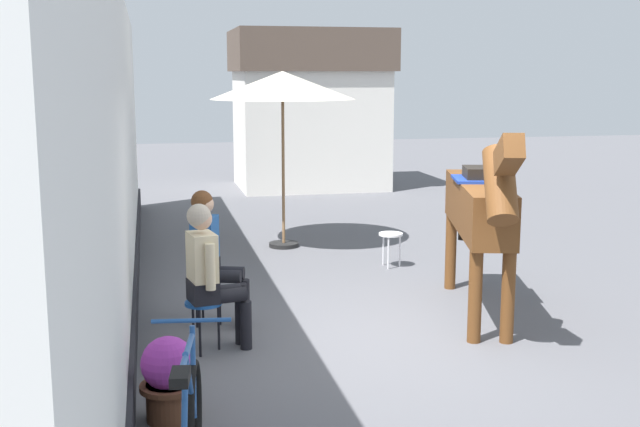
{
  "coord_description": "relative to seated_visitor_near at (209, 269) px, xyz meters",
  "views": [
    {
      "loc": [
        -2.2,
        -7.05,
        2.53
      ],
      "look_at": [
        -0.4,
        1.2,
        1.05
      ],
      "focal_mm": 44.57,
      "sensor_mm": 36.0,
      "label": 1
    }
  ],
  "objects": [
    {
      "name": "flower_planter_near",
      "position": [
        -0.42,
        -1.44,
        -0.44
      ],
      "size": [
        0.43,
        0.43,
        0.64
      ],
      "color": "brown",
      "rests_on": "ground_plane"
    },
    {
      "name": "saddled_horse_center",
      "position": [
        2.85,
        0.49,
        0.38
      ],
      "size": [
        1.04,
        2.93,
        2.06
      ],
      "color": "brown",
      "rests_on": "ground_plane"
    },
    {
      "name": "cafe_parasol",
      "position": [
        1.42,
        4.32,
        1.59
      ],
      "size": [
        2.1,
        2.1,
        2.58
      ],
      "color": "black",
      "rests_on": "ground_plane"
    },
    {
      "name": "seated_visitor_near",
      "position": [
        0.0,
        0.0,
        0.0
      ],
      "size": [
        0.61,
        0.48,
        1.39
      ],
      "color": "#194C99",
      "rests_on": "ground_plane"
    },
    {
      "name": "ground_plane",
      "position": [
        1.69,
        2.95,
        -0.78
      ],
      "size": [
        40.0,
        40.0,
        0.0
      ],
      "primitive_type": "plane",
      "color": "#56565B"
    },
    {
      "name": "pub_facade_wall",
      "position": [
        -0.86,
        1.45,
        0.76
      ],
      "size": [
        0.34,
        14.0,
        3.4
      ],
      "color": "white",
      "rests_on": "ground_plane"
    },
    {
      "name": "distant_cottage",
      "position": [
        3.09,
        10.49,
        1.02
      ],
      "size": [
        3.4,
        2.6,
        3.5
      ],
      "color": "silver",
      "rests_on": "ground_plane"
    },
    {
      "name": "spare_stool_white",
      "position": [
        2.6,
        2.77,
        -0.38
      ],
      "size": [
        0.32,
        0.32,
        0.46
      ],
      "color": "white",
      "rests_on": "ground_plane"
    },
    {
      "name": "seated_visitor_far",
      "position": [
        0.08,
        0.79,
        0.0
      ],
      "size": [
        0.61,
        0.49,
        1.39
      ],
      "color": "black",
      "rests_on": "ground_plane"
    }
  ]
}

